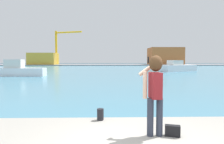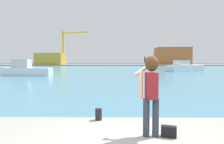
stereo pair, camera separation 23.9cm
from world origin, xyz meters
TOP-DOWN VIEW (x-y plane):
  - ground_plane at (0.00, 50.00)m, footprint 220.00×220.00m
  - harbor_water at (0.00, 52.00)m, footprint 140.00×100.00m
  - far_shore_dock at (0.00, 92.00)m, footprint 140.00×20.00m
  - person_photographer at (0.40, 0.58)m, footprint 0.53×0.55m
  - handbag at (0.78, 0.53)m, footprint 0.35×0.23m
  - harbor_bollard at (-0.81, 1.74)m, footprint 0.18×0.18m
  - boat_moored at (-13.39, 25.68)m, footprint 7.04×2.09m
  - boat_moored_2 at (13.94, 37.10)m, footprint 8.40×5.88m
  - warehouse_left at (-29.62, 88.44)m, footprint 11.78×10.00m
  - warehouse_right at (27.33, 92.69)m, footprint 15.17×11.45m
  - port_crane at (-22.33, 89.17)m, footprint 12.78×4.68m

SIDE VIEW (x-z plane):
  - ground_plane at x=0.00m, z-range 0.00..0.00m
  - harbor_water at x=0.00m, z-range 0.00..0.02m
  - far_shore_dock at x=0.00m, z-range 0.00..0.39m
  - handbag at x=0.78m, z-range 0.63..0.87m
  - harbor_bollard at x=-0.81m, z-range 0.63..0.95m
  - boat_moored at x=-13.39m, z-range -0.33..2.05m
  - boat_moored_2 at x=13.94m, z-range -0.29..2.00m
  - person_photographer at x=0.40m, z-range 0.83..2.57m
  - warehouse_left at x=-29.62m, z-range 0.39..5.59m
  - warehouse_right at x=27.33m, z-range 0.39..8.34m
  - port_crane at x=-22.33m, z-range 2.38..17.72m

